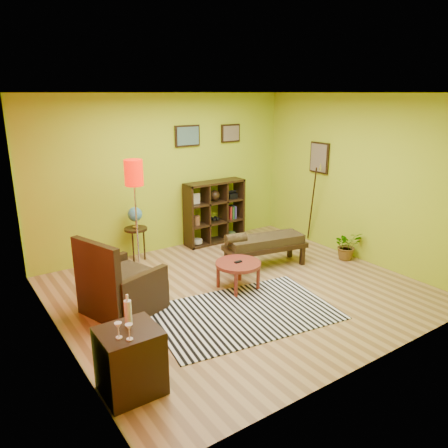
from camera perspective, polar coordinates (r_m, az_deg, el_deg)
ground at (r=6.52m, az=1.98°, el=-8.65°), size 5.00×5.00×0.00m
room_shell at (r=5.93m, az=1.35°, el=7.08°), size 5.04×4.54×2.82m
zebra_rug at (r=5.90m, az=2.64°, el=-11.49°), size 2.54×1.82×0.01m
coffee_table at (r=6.44m, az=1.86°, el=-5.51°), size 0.67×0.67×0.43m
armchair at (r=5.97m, az=-13.48°, el=-8.25°), size 1.10×1.09×1.06m
side_cabinet at (r=4.48m, az=-12.14°, el=-17.04°), size 0.56×0.51×0.98m
floor_lamp at (r=6.56m, az=-11.63°, el=5.16°), size 0.28×0.28×1.87m
globe_table at (r=7.55m, az=-11.51°, el=0.47°), size 0.39×0.39×0.95m
cube_shelf at (r=8.37m, az=-1.15°, el=1.58°), size 1.20×0.35×1.20m
bench at (r=7.25m, az=5.13°, el=-2.51°), size 1.45×0.74×0.64m
potted_plant at (r=7.91m, az=15.73°, el=-3.07°), size 0.60×0.63×0.39m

